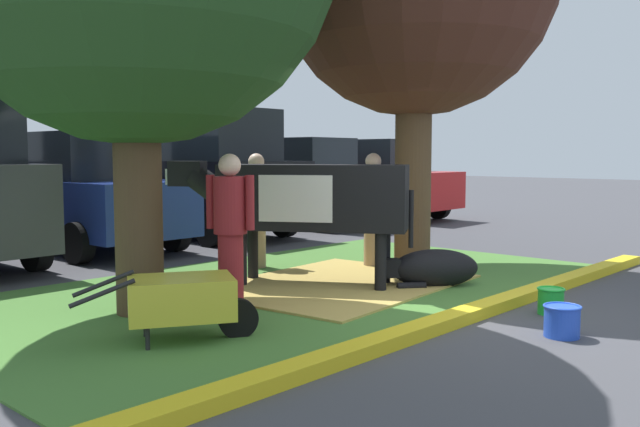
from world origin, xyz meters
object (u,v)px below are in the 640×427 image
person_visitor_far (230,229)px  bucket_blue (562,320)px  person_visitor_near (257,207)px  sedan_red (373,180)px  sedan_blue (81,193)px  bucket_green (551,300)px  person_handler (373,206)px  hatchback_white (300,183)px  suv_black (198,173)px  cow_holstein (305,198)px  wheelbarrow (184,299)px  calf_lying (432,269)px

person_visitor_far → bucket_blue: (1.48, -2.86, -0.74)m
person_visitor_near → sedan_red: (7.36, 3.65, 0.09)m
person_visitor_near → sedan_red: sedan_red is taller
person_visitor_near → sedan_blue: size_ratio=0.37×
person_visitor_near → person_visitor_far: bearing=-137.5°
person_visitor_far → bucket_blue: size_ratio=4.88×
person_visitor_near → bucket_green: (0.14, -4.35, -0.75)m
person_handler → person_visitor_far: (-3.29, -0.74, -0.01)m
person_visitor_near → bucket_green: person_visitor_near is taller
hatchback_white → bucket_green: bearing=-119.9°
sedan_blue → suv_black: bearing=2.6°
cow_holstein → sedan_blue: sedan_blue is taller
person_handler → wheelbarrow: person_handler is taller
person_visitor_far → hatchback_white: hatchback_white is taller
person_handler → sedan_red: (6.19, 4.86, 0.09)m
bucket_green → sedan_red: size_ratio=0.06×
calf_lying → person_visitor_far: (-2.63, 0.72, 0.65)m
suv_black → person_visitor_near: bearing=-116.5°
suv_black → sedan_red: suv_black is taller
wheelbarrow → sedan_blue: sedan_blue is taller
person_visitor_near → sedan_red: 8.21m
hatchback_white → suv_black: bearing=179.9°
suv_black → sedan_blue: bearing=-177.4°
calf_lying → sedan_red: sedan_red is taller
cow_holstein → sedan_red: bearing=33.0°
bucket_green → sedan_blue: bearing=95.9°
cow_holstein → suv_black: 5.84m
person_visitor_far → sedan_blue: (1.43, 5.68, 0.09)m
person_handler → bucket_blue: bearing=-116.8°
person_handler → sedan_blue: bearing=110.7°
bucket_blue → suv_black: (2.56, 8.66, 1.12)m
suv_black → person_handler: bearing=-98.4°
calf_lying → bucket_green: calf_lying is taller
sedan_blue → hatchback_white: bearing=1.2°
bucket_blue → sedan_red: (8.00, 8.46, 0.83)m
cow_holstein → hatchback_white: hatchback_white is taller
wheelbarrow → suv_black: (4.98, 6.29, 0.88)m
bucket_blue → suv_black: suv_black is taller
hatchback_white → sedan_red: (2.51, -0.20, 0.00)m
suv_black → calf_lying: bearing=-102.2°
wheelbarrow → hatchback_white: hatchback_white is taller
person_visitor_near → wheelbarrow: size_ratio=1.10×
cow_holstein → person_handler: size_ratio=1.71×
calf_lying → wheelbarrow: (-3.57, 0.24, 0.15)m
person_handler → sedan_red: sedan_red is taller
person_handler → bucket_green: (-1.03, -3.15, -0.75)m
calf_lying → hatchback_white: 7.86m
person_visitor_far → bucket_blue: 3.30m
calf_lying → person_visitor_far: bearing=164.7°
suv_black → wheelbarrow: bearing=-128.4°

